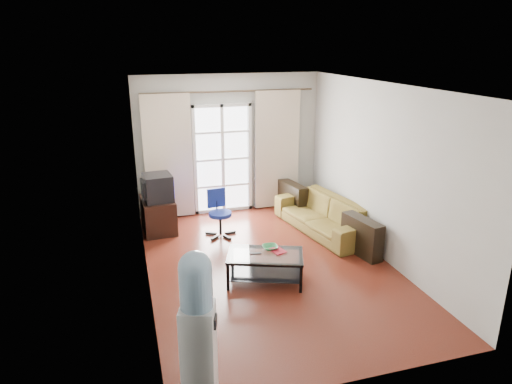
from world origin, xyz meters
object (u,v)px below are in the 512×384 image
sofa (323,215)px  coffee_table (265,264)px  water_cooler (198,324)px  task_chair (220,222)px  crt_tv (157,188)px  tv_stand (158,215)px

sofa → coffee_table: sofa is taller
coffee_table → water_cooler: bearing=-123.1°
coffee_table → task_chair: task_chair is taller
crt_tv → water_cooler: 4.17m
crt_tv → water_cooler: bearing=-96.0°
sofa → task_chair: task_chair is taller
coffee_table → crt_tv: bearing=119.8°
coffee_table → tv_stand: tv_stand is taller
tv_stand → task_chair: bearing=-30.8°
tv_stand → crt_tv: bearing=-93.2°
water_cooler → tv_stand: bearing=108.3°
tv_stand → water_cooler: (0.03, -4.25, 0.50)m
crt_tv → coffee_table: bearing=-66.5°
coffee_table → water_cooler: water_cooler is taller
sofa → crt_tv: 2.99m
task_chair → water_cooler: size_ratio=0.54×
water_cooler → task_chair: bearing=93.1°
tv_stand → task_chair: (1.02, -0.52, -0.06)m
sofa → coffee_table: 2.14m
crt_tv → water_cooler: (0.03, -4.17, -0.04)m
coffee_table → crt_tv: 2.65m
water_cooler → sofa: bearing=68.3°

